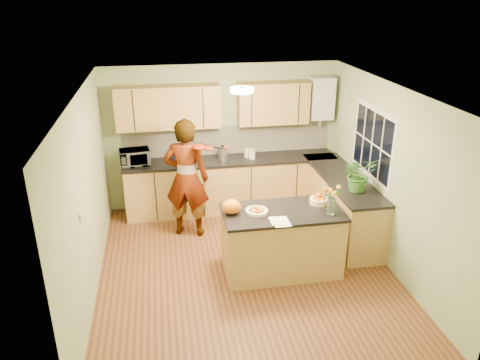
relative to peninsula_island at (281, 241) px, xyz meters
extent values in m
plane|color=#572D18|center=(-0.48, 0.10, -0.46)|extent=(4.50, 4.50, 0.00)
cube|color=silver|center=(-0.48, 0.10, 2.04)|extent=(4.00, 4.50, 0.02)
cube|color=gray|center=(-0.48, 2.35, 0.79)|extent=(4.00, 0.02, 2.50)
cube|color=gray|center=(-0.48, -2.15, 0.79)|extent=(4.00, 0.02, 2.50)
cube|color=gray|center=(-2.48, 0.10, 0.79)|extent=(0.02, 4.50, 2.50)
cube|color=gray|center=(1.52, 0.10, 0.79)|extent=(0.02, 4.50, 2.50)
cube|color=#B38947|center=(-0.38, 2.05, -0.01)|extent=(3.60, 0.60, 0.90)
cube|color=black|center=(-0.38, 2.04, 0.46)|extent=(3.64, 0.62, 0.04)
cube|color=#B38947|center=(1.22, 0.95, -0.01)|extent=(0.60, 2.20, 0.90)
cube|color=black|center=(1.21, 0.95, 0.46)|extent=(0.62, 2.24, 0.04)
cube|color=silver|center=(-0.38, 2.34, 0.74)|extent=(3.60, 0.02, 0.52)
cube|color=#B38947|center=(-1.38, 2.18, 1.39)|extent=(1.70, 0.34, 0.70)
cube|color=#B38947|center=(0.37, 2.18, 1.39)|extent=(1.20, 0.34, 0.70)
cube|color=silver|center=(1.22, 2.19, 1.44)|extent=(0.40, 0.30, 0.72)
cylinder|color=silver|center=(1.22, 2.19, 1.04)|extent=(0.06, 0.06, 0.20)
cube|color=silver|center=(1.52, 0.70, 1.09)|extent=(0.01, 1.30, 1.05)
cube|color=black|center=(1.51, 0.70, 1.09)|extent=(0.01, 1.18, 0.92)
cube|color=silver|center=(-2.46, -0.50, 0.84)|extent=(0.02, 0.09, 0.09)
cylinder|color=#FFEABF|center=(-0.48, 0.40, 2.00)|extent=(0.30, 0.30, 0.06)
cylinder|color=silver|center=(-0.48, 0.40, 2.03)|extent=(0.10, 0.10, 0.02)
cube|color=#B38947|center=(0.00, 0.00, -0.02)|extent=(1.56, 0.78, 0.88)
cube|color=black|center=(0.00, 0.00, 0.44)|extent=(1.60, 0.82, 0.04)
cylinder|color=beige|center=(-0.35, 0.00, 0.48)|extent=(0.30, 0.30, 0.04)
cylinder|color=beige|center=(0.55, 0.15, 0.49)|extent=(0.26, 0.26, 0.07)
cylinder|color=silver|center=(0.60, -0.18, 0.56)|extent=(0.11, 0.11, 0.21)
ellipsoid|color=orange|center=(-0.68, 0.05, 0.55)|extent=(0.30, 0.27, 0.19)
cube|color=white|center=(-0.10, -0.30, 0.46)|extent=(0.21, 0.29, 0.01)
imported|color=#DAA685|center=(-1.18, 1.28, 0.49)|extent=(0.79, 0.64, 1.89)
imported|color=silver|center=(-1.98, 2.03, 0.61)|extent=(0.52, 0.39, 0.26)
cube|color=#213C9A|center=(-1.17, 2.02, 0.60)|extent=(0.37, 0.32, 0.25)
cylinder|color=silver|center=(-0.52, 2.03, 0.59)|extent=(0.16, 0.16, 0.22)
sphere|color=black|center=(-0.52, 2.03, 0.74)|extent=(0.08, 0.08, 0.08)
cylinder|color=beige|center=(-0.08, 2.10, 0.56)|extent=(0.12, 0.12, 0.15)
cylinder|color=silver|center=(-0.02, 1.99, 0.57)|extent=(0.13, 0.13, 0.17)
imported|color=#326B23|center=(1.22, 0.41, 0.74)|extent=(0.48, 0.43, 0.51)
camera|label=1|loc=(-1.51, -5.38, 3.21)|focal=35.00mm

